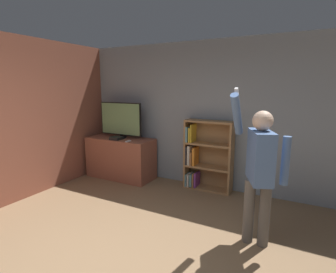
{
  "coord_description": "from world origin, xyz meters",
  "views": [
    {
      "loc": [
        1.61,
        -1.63,
        1.89
      ],
      "look_at": [
        -0.28,
        1.92,
        1.12
      ],
      "focal_mm": 28.0,
      "sensor_mm": 36.0,
      "label": 1
    }
  ],
  "objects_px": {
    "person": "(260,165)",
    "bookshelf": "(204,157)",
    "television": "(121,120)",
    "game_console": "(117,138)"
  },
  "relations": [
    {
      "from": "game_console",
      "to": "person",
      "type": "height_order",
      "value": "person"
    },
    {
      "from": "television",
      "to": "person",
      "type": "xyz_separation_m",
      "value": [
        2.93,
        -1.19,
        -0.22
      ]
    },
    {
      "from": "television",
      "to": "game_console",
      "type": "distance_m",
      "value": 0.39
    },
    {
      "from": "television",
      "to": "game_console",
      "type": "relative_size",
      "value": 4.37
    },
    {
      "from": "person",
      "to": "bookshelf",
      "type": "bearing_deg",
      "value": -161.48
    },
    {
      "from": "television",
      "to": "bookshelf",
      "type": "distance_m",
      "value": 1.86
    },
    {
      "from": "game_console",
      "to": "person",
      "type": "bearing_deg",
      "value": -19.19
    },
    {
      "from": "game_console",
      "to": "person",
      "type": "xyz_separation_m",
      "value": [
        2.91,
        -1.01,
        0.13
      ]
    },
    {
      "from": "television",
      "to": "game_console",
      "type": "height_order",
      "value": "television"
    },
    {
      "from": "bookshelf",
      "to": "television",
      "type": "bearing_deg",
      "value": -174.12
    }
  ]
}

